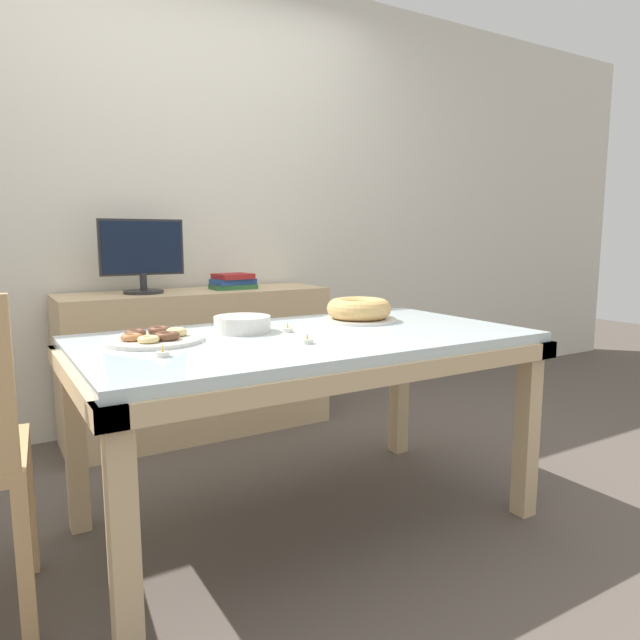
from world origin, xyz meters
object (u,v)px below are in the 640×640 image
(computer_monitor, at_px, (142,256))
(tealight_left_edge, at_px, (287,329))
(tealight_near_front, at_px, (307,341))
(cake_chocolate_round, at_px, (359,310))
(plate_stack, at_px, (242,324))
(pastry_platter, at_px, (154,338))
(book_stack, at_px, (233,281))
(tealight_centre, at_px, (163,354))

(computer_monitor, distance_m, tealight_left_edge, 1.17)
(tealight_near_front, bearing_deg, tealight_left_edge, 77.45)
(cake_chocolate_round, bearing_deg, plate_stack, -179.51)
(pastry_platter, bearing_deg, computer_monitor, 77.30)
(pastry_platter, relative_size, tealight_near_front, 8.40)
(computer_monitor, relative_size, tealight_near_front, 10.60)
(cake_chocolate_round, distance_m, plate_stack, 0.53)
(book_stack, xyz_separation_m, plate_stack, (-0.40, -1.03, -0.07))
(cake_chocolate_round, bearing_deg, computer_monitor, 121.47)
(tealight_left_edge, height_order, tealight_centre, same)
(book_stack, height_order, cake_chocolate_round, book_stack)
(tealight_left_edge, xyz_separation_m, tealight_centre, (-0.52, -0.20, 0.00))
(book_stack, relative_size, tealight_centre, 6.07)
(cake_chocolate_round, height_order, plate_stack, cake_chocolate_round)
(book_stack, distance_m, tealight_left_edge, 1.15)
(book_stack, height_order, tealight_left_edge, book_stack)
(computer_monitor, bearing_deg, tealight_near_front, -82.18)
(plate_stack, relative_size, tealight_near_front, 5.25)
(computer_monitor, xyz_separation_m, pastry_platter, (-0.24, -1.06, -0.24))
(cake_chocolate_round, xyz_separation_m, tealight_near_front, (-0.44, -0.33, -0.04))
(computer_monitor, bearing_deg, plate_stack, -84.61)
(plate_stack, xyz_separation_m, tealight_near_front, (0.09, -0.33, -0.02))
(computer_monitor, height_order, book_stack, computer_monitor)
(cake_chocolate_round, distance_m, tealight_left_edge, 0.40)
(book_stack, bearing_deg, plate_stack, -110.96)
(book_stack, relative_size, plate_stack, 1.16)
(pastry_platter, height_order, tealight_centre, pastry_platter)
(pastry_platter, distance_m, plate_stack, 0.34)
(computer_monitor, bearing_deg, tealight_left_edge, -77.90)
(plate_stack, height_order, tealight_left_edge, plate_stack)
(tealight_centre, bearing_deg, computer_monitor, 77.92)
(plate_stack, bearing_deg, tealight_near_front, -74.74)
(computer_monitor, relative_size, book_stack, 1.74)
(cake_chocolate_round, xyz_separation_m, pastry_platter, (-0.87, -0.04, -0.03))
(pastry_platter, height_order, tealight_near_front, pastry_platter)
(book_stack, xyz_separation_m, cake_chocolate_round, (0.14, -1.03, -0.06))
(book_stack, distance_m, tealight_centre, 1.54)
(pastry_platter, xyz_separation_m, tealight_centre, (-0.04, -0.26, -0.00))
(book_stack, distance_m, tealight_near_front, 1.40)
(book_stack, distance_m, cake_chocolate_round, 1.04)
(pastry_platter, distance_m, tealight_near_front, 0.52)
(cake_chocolate_round, xyz_separation_m, tealight_left_edge, (-0.39, -0.09, -0.04))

